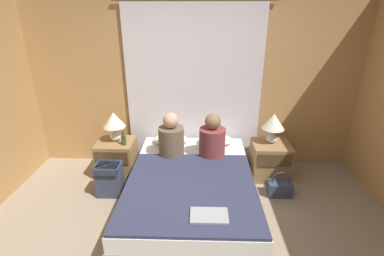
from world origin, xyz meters
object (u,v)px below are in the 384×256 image
person_right_in_bed (212,139)px  laptop_on_bed (209,215)px  person_left_in_bed (171,138)px  backpack_on_floor (110,177)px  bed (191,190)px  lamp_left (114,122)px  lamp_right (273,124)px  pillow_right (216,140)px  beer_bottle_on_left_stand (124,139)px  pillow_left (171,139)px  nightstand_left (117,158)px  nightstand_right (270,160)px  handbag_on_floor (280,188)px

person_right_in_bed → laptop_on_bed: 1.22m
person_left_in_bed → backpack_on_floor: 0.91m
bed → lamp_left: lamp_left is taller
lamp_right → pillow_right: lamp_right is taller
lamp_left → pillow_right: size_ratio=0.85×
lamp_left → beer_bottle_on_left_stand: (0.15, -0.13, -0.20)m
bed → pillow_left: bearing=111.1°
nightstand_left → pillow_right: bearing=4.9°
lamp_right → person_left_in_bed: size_ratio=0.71×
nightstand_right → handbag_on_floor: size_ratio=1.50×
lamp_left → handbag_on_floor: bearing=-13.0°
pillow_right → nightstand_right: bearing=-8.9°
person_left_in_bed → backpack_on_floor: bearing=-161.3°
lamp_left → person_left_in_bed: person_left_in_bed is taller
backpack_on_floor → handbag_on_floor: backpack_on_floor is taller
lamp_right → beer_bottle_on_left_stand: lamp_right is taller
bed → person_right_in_bed: size_ratio=3.58×
bed → beer_bottle_on_left_stand: beer_bottle_on_left_stand is taller
bed → lamp_right: lamp_right is taller
beer_bottle_on_left_stand → lamp_right: bearing=3.8°
laptop_on_bed → handbag_on_floor: laptop_on_bed is taller
nightstand_left → person_right_in_bed: (1.33, -0.24, 0.41)m
laptop_on_bed → nightstand_right: bearing=58.3°
bed → handbag_on_floor: 1.14m
nightstand_left → lamp_right: (2.15, 0.04, 0.53)m
nightstand_right → backpack_on_floor: size_ratio=1.18×
nightstand_right → person_right_in_bed: person_right_in_bed is taller
pillow_right → person_right_in_bed: bearing=-100.2°
person_right_in_bed → nightstand_right: bearing=16.2°
lamp_right → backpack_on_floor: (-2.11, -0.54, -0.54)m
lamp_left → pillow_right: lamp_left is taller
lamp_right → handbag_on_floor: bearing=-86.1°
bed → pillow_left: pillow_left is taller
laptop_on_bed → backpack_on_floor: size_ratio=0.79×
beer_bottle_on_left_stand → handbag_on_floor: size_ratio=0.60×
pillow_right → laptop_on_bed: 1.57m
backpack_on_floor → nightstand_left: bearing=95.1°
nightstand_left → person_right_in_bed: person_right_in_bed is taller
nightstand_left → beer_bottle_on_left_stand: 0.37m
nightstand_left → nightstand_right: bearing=0.0°
pillow_right → person_right_in_bed: size_ratio=0.85×
pillow_right → laptop_on_bed: bearing=-94.8°
person_left_in_bed → pillow_left: bearing=97.6°
lamp_left → lamp_right: same height
backpack_on_floor → handbag_on_floor: (2.14, 0.04, -0.14)m
pillow_left → laptop_on_bed: 1.64m
nightstand_right → pillow_right: pillow_right is taller
lamp_right → laptop_on_bed: bearing=-120.9°
nightstand_right → person_left_in_bed: size_ratio=0.87×
pillow_left → nightstand_right: bearing=-4.9°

